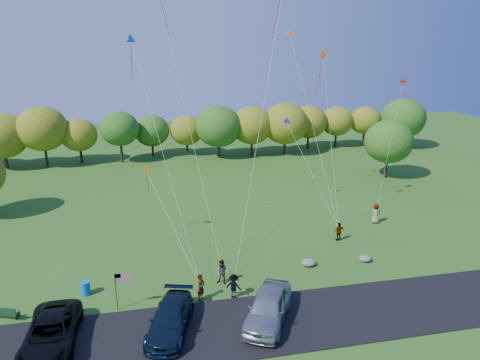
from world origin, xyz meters
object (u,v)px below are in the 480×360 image
at_px(minivan_silver, 268,307).
at_px(flyer_b, 222,272).
at_px(flyer_c, 234,286).
at_px(park_bench, 3,313).
at_px(minivan_navy, 170,319).
at_px(trash_barrel, 85,288).
at_px(flyer_a, 201,287).
at_px(flyer_e, 376,213).
at_px(flyer_d, 339,232).
at_px(minivan_dark, 51,333).

relative_size(minivan_silver, flyer_b, 3.02).
bearing_deg(flyer_c, park_bench, 26.93).
bearing_deg(minivan_navy, flyer_c, 48.20).
bearing_deg(flyer_c, trash_barrel, 14.75).
relative_size(minivan_navy, flyer_a, 2.85).
bearing_deg(minivan_navy, park_bench, 178.36).
height_order(minivan_silver, flyer_e, minivan_silver).
height_order(minivan_navy, park_bench, minivan_navy).
bearing_deg(flyer_a, flyer_d, -26.48).
distance_m(park_bench, trash_barrel, 5.00).
height_order(minivan_navy, flyer_a, flyer_a).
distance_m(minivan_silver, flyer_c, 3.41).
height_order(flyer_e, park_bench, flyer_e).
xyz_separation_m(minivan_silver, flyer_a, (-3.76, 3.17, -0.07)).
bearing_deg(minivan_silver, flyer_c, 145.84).
bearing_deg(minivan_navy, trash_barrel, 152.46).
relative_size(flyer_a, trash_barrel, 1.93).
xyz_separation_m(flyer_b, park_bench, (-13.95, -1.52, -0.39)).
bearing_deg(flyer_e, flyer_a, 47.03).
relative_size(minivan_silver, trash_barrel, 5.72).
bearing_deg(park_bench, flyer_e, 37.50).
height_order(minivan_navy, trash_barrel, minivan_navy).
bearing_deg(flyer_c, flyer_b, -47.41).
height_order(minivan_dark, flyer_d, minivan_dark).
bearing_deg(flyer_c, flyer_e, -120.00).
bearing_deg(park_bench, minivan_navy, 3.03).
relative_size(minivan_dark, trash_barrel, 6.10).
xyz_separation_m(flyer_c, park_bench, (-14.42, 0.33, -0.33)).
relative_size(flyer_b, flyer_e, 0.95).
bearing_deg(minivan_dark, flyer_e, 24.92).
bearing_deg(flyer_d, flyer_b, 16.00).
bearing_deg(flyer_d, flyer_c, 24.56).
bearing_deg(minivan_silver, minivan_dark, -152.86).
relative_size(flyer_d, park_bench, 0.98).
xyz_separation_m(minivan_navy, flyer_e, (19.98, 12.47, 0.13)).
distance_m(flyer_b, trash_barrel, 9.40).
height_order(flyer_b, flyer_e, flyer_e).
height_order(flyer_b, flyer_d, flyer_b).
height_order(minivan_dark, minivan_navy, minivan_dark).
distance_m(minivan_dark, flyer_a, 9.28).
height_order(minivan_silver, park_bench, minivan_silver).
bearing_deg(flyer_b, flyer_e, 56.22).
relative_size(flyer_b, trash_barrel, 1.89).
distance_m(flyer_c, trash_barrel, 10.14).
height_order(flyer_d, trash_barrel, flyer_d).
bearing_deg(flyer_d, trash_barrel, 4.16).
xyz_separation_m(flyer_e, park_bench, (-30.06, -9.36, -0.44)).
relative_size(minivan_dark, flyer_e, 3.06).
bearing_deg(flyer_b, flyer_a, -104.99).
bearing_deg(minivan_navy, minivan_silver, 13.27).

